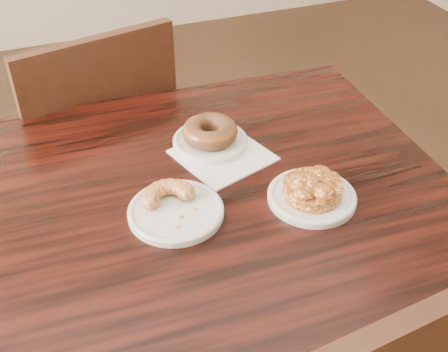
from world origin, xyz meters
name	(u,v)px	position (x,y,z in m)	size (l,w,h in m)	color
cafe_table	(228,322)	(0.06, -0.08, 0.38)	(0.89, 0.89, 0.75)	black
chair_far	(90,157)	(-0.13, 0.58, 0.45)	(0.45, 0.45, 0.90)	black
napkin	(223,155)	(0.10, 0.05, 0.75)	(0.17, 0.17, 0.00)	white
plate_donut	(210,142)	(0.09, 0.10, 0.76)	(0.16, 0.16, 0.01)	silver
plate_cruller	(176,212)	(-0.05, -0.09, 0.76)	(0.18, 0.18, 0.01)	silver
plate_fritter	(312,197)	(0.21, -0.14, 0.76)	(0.17, 0.17, 0.01)	silver
glazed_donut	(210,131)	(0.09, 0.10, 0.79)	(0.12, 0.12, 0.04)	brown
apple_fritter	(313,187)	(0.21, -0.14, 0.78)	(0.15, 0.15, 0.04)	#462007
cruller_fragment	(175,203)	(-0.05, -0.09, 0.78)	(0.12, 0.12, 0.03)	brown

